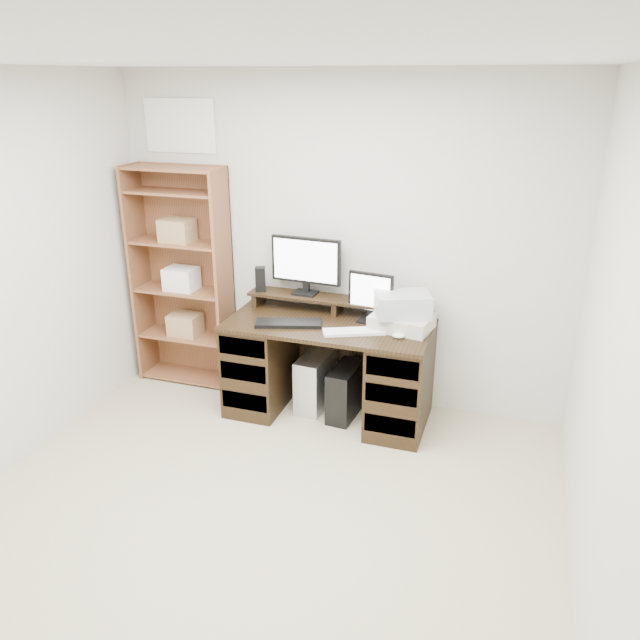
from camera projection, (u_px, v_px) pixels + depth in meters
The scene contains 14 objects.
room at pixel (217, 344), 2.94m from camera, with size 3.54×4.04×2.54m.
desk at pixel (329, 367), 4.70m from camera, with size 1.50×0.70×0.75m.
riser_shelf at pixel (337, 302), 4.71m from camera, with size 1.40×0.22×0.12m.
monitor_wide at pixel (306, 263), 4.73m from camera, with size 0.55×0.15×0.44m.
monitor_small at pixel (371, 295), 4.52m from camera, with size 0.34×0.14×0.37m.
speaker at pixel (260, 279), 4.84m from camera, with size 0.08×0.08×0.19m, color black.
keyboard_black at pixel (289, 323), 4.52m from camera, with size 0.48×0.16×0.03m, color black.
keyboard_white at pixel (354, 332), 4.38m from camera, with size 0.44×0.13×0.02m, color silver.
mouse at pixel (398, 336), 4.29m from camera, with size 0.09×0.06×0.04m, color silver.
printer at pixel (402, 322), 4.44m from camera, with size 0.42×0.31×0.10m, color #B8B2A1.
basket at pixel (403, 304), 4.39m from camera, with size 0.38×0.27×0.16m, color #A2A8AD.
tower_silver at pixel (316, 381), 4.86m from camera, with size 0.19×0.44×0.44m, color silver.
tower_black at pixel (345, 392), 4.73m from camera, with size 0.20×0.42×0.40m.
bookshelf at pixel (183, 276), 5.08m from camera, with size 0.80×0.30×1.80m.
Camera 1 is at (1.31, -2.41, 2.43)m, focal length 35.00 mm.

